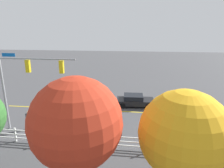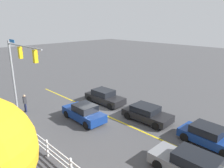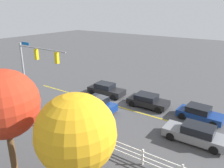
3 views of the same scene
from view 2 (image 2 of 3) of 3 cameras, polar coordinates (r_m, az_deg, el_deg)
The scene contains 10 objects.
ground_plane at distance 20.44m, azimuth -3.84°, elevation -7.36°, with size 120.00×120.00×0.00m, color #444447.
lane_center_stripe at distance 17.89m, azimuth 4.74°, elevation -11.03°, with size 28.00×0.16×0.01m, color gold.
signal_assembly at distance 20.60m, azimuth -23.34°, elevation 5.09°, with size 6.45×0.38×6.65m.
car_0 at distance 18.72m, azimuth 9.16°, elevation -7.70°, with size 4.24×2.13×1.31m.
car_1 at distance 16.55m, azimuth 24.24°, elevation -12.42°, with size 4.08×1.99×1.33m.
car_2 at distance 22.22m, azimuth -2.00°, elevation -3.43°, with size 4.42×1.98×1.43m.
car_3 at distance 18.66m, azimuth -7.44°, elevation -7.55°, with size 4.22×1.91×1.47m.
car_4 at distance 13.17m, azimuth 20.56°, elevation -19.64°, with size 4.66×1.88×1.45m.
pedestrian at distance 21.65m, azimuth -22.06°, elevation -4.56°, with size 0.44×0.32×1.69m.
white_rail_fence at distance 14.62m, azimuth -16.77°, elevation -15.83°, with size 26.10×0.10×1.15m.
Camera 2 is at (-14.24, 12.14, 8.23)m, focal length 34.53 mm.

